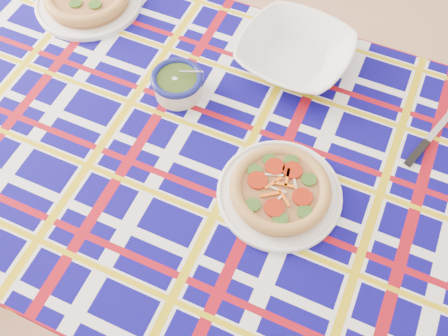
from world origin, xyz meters
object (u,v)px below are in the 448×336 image
at_px(pesto_bowl, 177,83).
at_px(serving_bowl, 295,54).
at_px(main_focaccia_plate, 280,189).
at_px(dining_table, 210,167).

relative_size(pesto_bowl, serving_bowl, 0.46).
bearing_deg(pesto_bowl, serving_bowl, 43.89).
xyz_separation_m(pesto_bowl, serving_bowl, (0.23, 0.22, -0.00)).
relative_size(main_focaccia_plate, pesto_bowl, 2.21).
bearing_deg(main_focaccia_plate, dining_table, 168.62).
height_order(main_focaccia_plate, serving_bowl, serving_bowl).
xyz_separation_m(dining_table, pesto_bowl, (-0.15, 0.13, 0.12)).
distance_m(dining_table, pesto_bowl, 0.23).
distance_m(main_focaccia_plate, serving_bowl, 0.40).
height_order(main_focaccia_plate, pesto_bowl, pesto_bowl).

